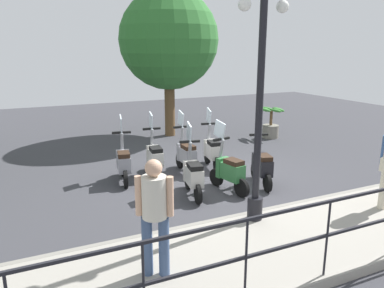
# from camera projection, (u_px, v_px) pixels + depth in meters

# --- Properties ---
(ground_plane) EXTENTS (28.00, 28.00, 0.00)m
(ground_plane) POSITION_uv_depth(u_px,v_px,m) (214.00, 180.00, 8.93)
(ground_plane) COLOR #38383D
(promenade_walkway) EXTENTS (2.20, 20.00, 0.15)m
(promenade_walkway) POSITION_uv_depth(u_px,v_px,m) (305.00, 236.00, 6.14)
(promenade_walkway) COLOR gray
(promenade_walkway) RESTS_ON ground_plane
(fence_railing) EXTENTS (0.04, 16.03, 1.07)m
(fence_railing) POSITION_uv_depth(u_px,v_px,m) (363.00, 215.00, 5.02)
(fence_railing) COLOR black
(fence_railing) RESTS_ON promenade_walkway
(lamp_post_near) EXTENTS (0.26, 0.90, 4.05)m
(lamp_post_near) POSITION_uv_depth(u_px,v_px,m) (259.00, 119.00, 6.14)
(lamp_post_near) COLOR black
(lamp_post_near) RESTS_ON promenade_walkway
(pedestrian_distant) EXTENTS (0.43, 0.44, 1.59)m
(pedestrian_distant) POSITION_uv_depth(u_px,v_px,m) (155.00, 209.00, 4.74)
(pedestrian_distant) COLOR #384C70
(pedestrian_distant) RESTS_ON promenade_walkway
(tree_distant) EXTENTS (3.38, 3.38, 5.03)m
(tree_distant) POSITION_uv_depth(u_px,v_px,m) (169.00, 40.00, 12.70)
(tree_distant) COLOR brown
(tree_distant) RESTS_ON ground_plane
(potted_palm) EXTENTS (1.06, 0.66, 1.05)m
(potted_palm) POSITION_uv_depth(u_px,v_px,m) (271.00, 125.00, 13.05)
(potted_palm) COLOR slate
(potted_palm) RESTS_ON ground_plane
(scooter_near_0) EXTENTS (1.21, 0.52, 1.54)m
(scooter_near_0) POSITION_uv_depth(u_px,v_px,m) (262.00, 165.00, 8.49)
(scooter_near_0) COLOR black
(scooter_near_0) RESTS_ON ground_plane
(scooter_near_1) EXTENTS (1.22, 0.49, 1.54)m
(scooter_near_1) POSITION_uv_depth(u_px,v_px,m) (229.00, 170.00, 8.13)
(scooter_near_1) COLOR black
(scooter_near_1) RESTS_ON ground_plane
(scooter_near_2) EXTENTS (1.22, 0.48, 1.54)m
(scooter_near_2) POSITION_uv_depth(u_px,v_px,m) (193.00, 175.00, 7.86)
(scooter_near_2) COLOR black
(scooter_near_2) RESTS_ON ground_plane
(scooter_far_0) EXTENTS (1.22, 0.48, 1.54)m
(scooter_far_0) POSITION_uv_depth(u_px,v_px,m) (212.00, 150.00, 9.73)
(scooter_far_0) COLOR black
(scooter_far_0) RESTS_ON ground_plane
(scooter_far_1) EXTENTS (1.23, 0.44, 1.54)m
(scooter_far_1) POSITION_uv_depth(u_px,v_px,m) (186.00, 154.00, 9.35)
(scooter_far_1) COLOR black
(scooter_far_1) RESTS_ON ground_plane
(scooter_far_2) EXTENTS (1.23, 0.44, 1.54)m
(scooter_far_2) POSITION_uv_depth(u_px,v_px,m) (155.00, 157.00, 9.13)
(scooter_far_2) COLOR black
(scooter_far_2) RESTS_ON ground_plane
(scooter_far_3) EXTENTS (1.22, 0.48, 1.54)m
(scooter_far_3) POSITION_uv_depth(u_px,v_px,m) (124.00, 162.00, 8.71)
(scooter_far_3) COLOR black
(scooter_far_3) RESTS_ON ground_plane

